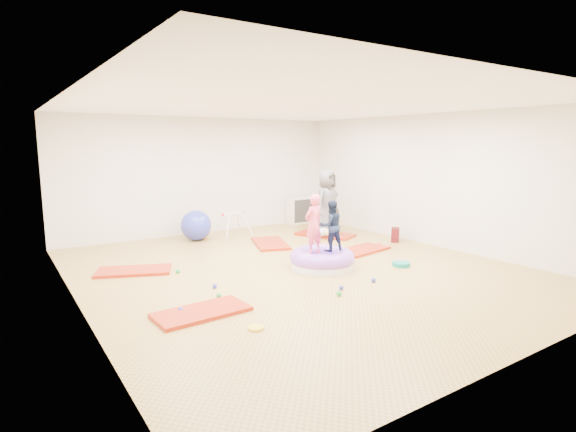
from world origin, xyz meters
TOP-DOWN VIEW (x-y plane):
  - room at (0.00, 0.00)m, footprint 7.01×8.01m
  - gym_mat_front_left at (-2.23, -1.05)m, footprint 1.23×0.66m
  - gym_mat_mid_left at (-2.44, 1.38)m, footprint 1.35×1.02m
  - gym_mat_center_back at (0.62, 1.92)m, footprint 1.04×1.42m
  - gym_mat_right at (1.87, 0.37)m, footprint 1.29×0.81m
  - gym_mat_rear_right at (2.20, 2.02)m, footprint 1.18×1.50m
  - inflatable_cushion at (0.41, -0.17)m, footprint 1.15×1.15m
  - child_pink at (0.22, -0.16)m, footprint 0.42×0.31m
  - child_navy at (0.59, -0.18)m, footprint 0.51×0.44m
  - adult_caregiver at (2.20, 1.95)m, footprint 0.86×0.70m
  - infant at (1.96, 1.76)m, footprint 0.34×0.34m
  - ball_pit_balls at (-0.35, -0.42)m, footprint 4.98×2.47m
  - exercise_ball_blue at (-0.55, 3.23)m, footprint 0.69×0.69m
  - exercise_ball_orange at (-0.34, 3.40)m, footprint 0.39×0.39m
  - infant_play_gym at (0.38, 3.22)m, footprint 0.72×0.68m
  - cube_shelf at (2.73, 3.79)m, footprint 0.72×0.36m
  - balance_disc at (1.66, -0.87)m, footprint 0.32×0.32m
  - backpack at (3.10, 0.62)m, footprint 0.32×0.30m
  - yellow_toy at (-1.89, -1.85)m, footprint 0.19×0.19m

SIDE VIEW (x-z plane):
  - yellow_toy at x=-1.89m, z-range 0.00..0.03m
  - gym_mat_front_left at x=-2.23m, z-range 0.00..0.05m
  - gym_mat_right at x=1.87m, z-range 0.00..0.05m
  - gym_mat_mid_left at x=-2.44m, z-range 0.00..0.05m
  - gym_mat_center_back at x=0.62m, z-range 0.00..0.05m
  - gym_mat_rear_right at x=2.20m, z-range 0.00..0.06m
  - balance_disc at x=1.66m, z-range 0.00..0.07m
  - ball_pit_balls at x=-0.35m, z-range 0.00..0.07m
  - inflatable_cushion at x=0.41m, z-range -0.04..0.32m
  - infant at x=1.96m, z-range 0.06..0.26m
  - backpack at x=3.10m, z-range 0.00..0.32m
  - exercise_ball_orange at x=-0.34m, z-range 0.00..0.39m
  - exercise_ball_blue at x=-0.55m, z-range 0.00..0.69m
  - cube_shelf at x=2.73m, z-range 0.00..0.72m
  - infant_play_gym at x=0.38m, z-range 0.09..0.65m
  - child_navy at x=0.59m, z-range 0.33..1.24m
  - adult_caregiver at x=2.20m, z-range 0.06..1.57m
  - child_pink at x=0.22m, z-range 0.33..1.37m
  - room at x=0.00m, z-range 0.00..2.80m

